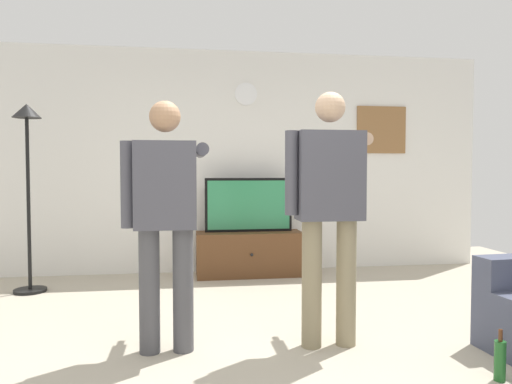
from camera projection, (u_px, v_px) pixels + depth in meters
ground_plane at (275, 364)px, 3.06m from camera, size 8.40×8.40×0.00m
back_wall at (231, 162)px, 5.91m from camera, size 6.40×0.10×2.70m
tv_stand at (249, 254)px, 5.64m from camera, size 1.24×0.46×0.52m
television at (249, 205)px, 5.66m from camera, size 1.03×0.07×0.64m
wall_clock at (246, 94)px, 5.84m from camera, size 0.27×0.03×0.27m
framed_picture at (381, 130)px, 6.12m from camera, size 0.65×0.04×0.60m
floor_lamp at (28, 158)px, 4.82m from camera, size 0.32×0.32×1.91m
person_standing_nearer_lamp at (166, 211)px, 3.24m from camera, size 0.59×0.78×1.70m
person_standing_nearer_couch at (329, 201)px, 3.35m from camera, size 0.64×0.78×1.78m
beverage_bottle at (500, 360)px, 2.81m from camera, size 0.07×0.07×0.31m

